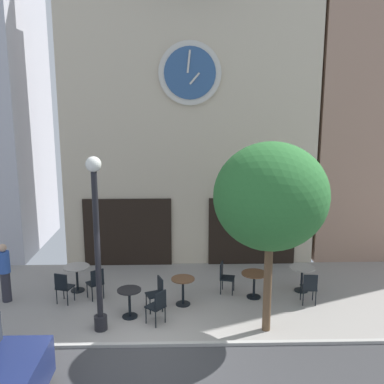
% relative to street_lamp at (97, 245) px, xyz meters
% --- Properties ---
extents(ground_plane, '(27.89, 11.90, 0.13)m').
position_rel_street_lamp_xyz_m(ground_plane, '(1.34, -1.57, -2.19)').
color(ground_plane, gray).
extents(clock_building, '(8.39, 3.40, 11.98)m').
position_rel_street_lamp_xyz_m(clock_building, '(2.28, 5.44, 4.03)').
color(clock_building, beige).
rests_on(clock_building, ground_plane).
extents(street_lamp, '(0.36, 0.36, 4.27)m').
position_rel_street_lamp_xyz_m(street_lamp, '(0.00, 0.00, 0.00)').
color(street_lamp, black).
rests_on(street_lamp, ground_plane).
extents(street_tree, '(2.66, 2.39, 4.61)m').
position_rel_street_lamp_xyz_m(street_tree, '(4.04, -0.11, 1.16)').
color(street_tree, brown).
rests_on(street_tree, ground_plane).
extents(cafe_table_leftmost, '(0.75, 0.75, 0.76)m').
position_rel_street_lamp_xyz_m(cafe_table_leftmost, '(-1.08, 2.26, -1.62)').
color(cafe_table_leftmost, black).
rests_on(cafe_table_leftmost, ground_plane).
extents(cafe_table_rightmost, '(0.62, 0.62, 0.76)m').
position_rel_street_lamp_xyz_m(cafe_table_rightmost, '(0.64, 0.62, -1.67)').
color(cafe_table_rightmost, black).
rests_on(cafe_table_rightmost, ground_plane).
extents(cafe_table_center_right, '(0.64, 0.64, 0.76)m').
position_rel_street_lamp_xyz_m(cafe_table_center_right, '(2.02, 1.29, -1.66)').
color(cafe_table_center_right, black).
rests_on(cafe_table_center_right, ground_plane).
extents(cafe_table_center_left, '(0.73, 0.73, 0.74)m').
position_rel_street_lamp_xyz_m(cafe_table_center_left, '(4.04, 1.68, -1.64)').
color(cafe_table_center_left, black).
rests_on(cafe_table_center_left, ground_plane).
extents(cafe_table_near_curb, '(0.73, 0.73, 0.74)m').
position_rel_street_lamp_xyz_m(cafe_table_near_curb, '(5.51, 2.08, -1.64)').
color(cafe_table_near_curb, black).
rests_on(cafe_table_near_curb, ground_plane).
extents(cafe_chair_facing_street, '(0.56, 0.56, 0.90)m').
position_rel_street_lamp_xyz_m(cafe_chair_facing_street, '(1.39, 0.23, -1.64)').
color(cafe_chair_facing_street, black).
rests_on(cafe_chair_facing_street, ground_plane).
extents(cafe_chair_facing_wall, '(0.51, 0.51, 0.90)m').
position_rel_street_lamp_xyz_m(cafe_chair_facing_wall, '(-1.27, 1.43, -1.64)').
color(cafe_chair_facing_wall, black).
rests_on(cafe_chair_facing_wall, ground_plane).
extents(cafe_chair_near_tree, '(0.43, 0.43, 0.90)m').
position_rel_street_lamp_xyz_m(cafe_chair_near_tree, '(5.47, 1.21, -1.64)').
color(cafe_chair_near_tree, black).
rests_on(cafe_chair_near_tree, ground_plane).
extents(cafe_chair_left_end, '(0.52, 0.52, 0.90)m').
position_rel_street_lamp_xyz_m(cafe_chair_left_end, '(1.33, 1.00, -1.64)').
color(cafe_chair_left_end, black).
rests_on(cafe_chair_left_end, ground_plane).
extents(cafe_chair_curbside, '(0.56, 0.56, 0.90)m').
position_rel_street_lamp_xyz_m(cafe_chair_curbside, '(-0.42, 1.70, -1.64)').
color(cafe_chair_curbside, black).
rests_on(cafe_chair_curbside, ground_plane).
extents(cafe_chair_near_lamp, '(0.48, 0.48, 0.90)m').
position_rel_street_lamp_xyz_m(cafe_chair_near_lamp, '(3.23, 2.04, -1.64)').
color(cafe_chair_near_lamp, black).
rests_on(cafe_chair_near_lamp, ground_plane).
extents(pedestrian_blue, '(0.37, 0.37, 1.67)m').
position_rel_street_lamp_xyz_m(pedestrian_blue, '(-2.90, 1.64, -1.31)').
color(pedestrian_blue, '#2D2D38').
rests_on(pedestrian_blue, ground_plane).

